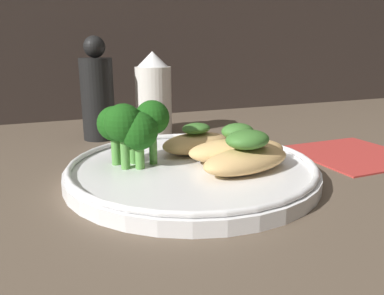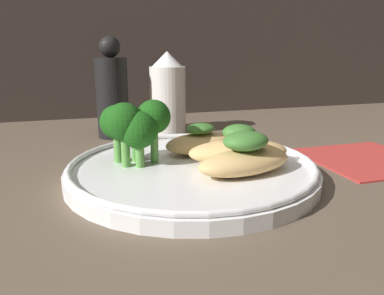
% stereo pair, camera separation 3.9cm
% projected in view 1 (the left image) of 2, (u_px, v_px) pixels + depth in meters
% --- Properties ---
extents(ground_plane, '(1.80, 1.80, 0.01)m').
position_uv_depth(ground_plane, '(192.00, 182.00, 0.40)').
color(ground_plane, brown).
extents(plate, '(0.27, 0.27, 0.02)m').
position_uv_depth(plate, '(192.00, 169.00, 0.40)').
color(plate, white).
rests_on(plate, ground_plane).
extents(grilled_meat_front, '(0.11, 0.07, 0.04)m').
position_uv_depth(grilled_meat_front, '(247.00, 156.00, 0.37)').
color(grilled_meat_front, tan).
rests_on(grilled_meat_front, plate).
extents(grilled_meat_middle, '(0.11, 0.06, 0.04)m').
position_uv_depth(grilled_meat_middle, '(237.00, 148.00, 0.41)').
color(grilled_meat_middle, tan).
rests_on(grilled_meat_middle, plate).
extents(grilled_meat_back, '(0.10, 0.07, 0.04)m').
position_uv_depth(grilled_meat_back, '(196.00, 142.00, 0.45)').
color(grilled_meat_back, tan).
rests_on(grilled_meat_back, plate).
extents(broccoli_bunch, '(0.07, 0.06, 0.07)m').
position_uv_depth(broccoli_bunch, '(132.00, 126.00, 0.39)').
color(broccoli_bunch, '#569942').
rests_on(broccoli_bunch, plate).
extents(sauce_bottle, '(0.06, 0.06, 0.13)m').
position_uv_depth(sauce_bottle, '(153.00, 95.00, 0.59)').
color(sauce_bottle, white).
rests_on(sauce_bottle, ground_plane).
extents(pepper_grinder, '(0.05, 0.05, 0.15)m').
position_uv_depth(pepper_grinder, '(97.00, 94.00, 0.56)').
color(pepper_grinder, black).
rests_on(pepper_grinder, ground_plane).
extents(napkin, '(0.14, 0.14, 0.00)m').
position_uv_depth(napkin, '(350.00, 153.00, 0.49)').
color(napkin, '#B2332D').
rests_on(napkin, ground_plane).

